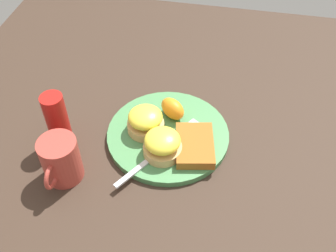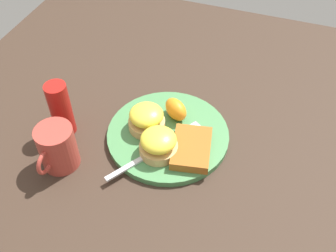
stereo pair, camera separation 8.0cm
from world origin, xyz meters
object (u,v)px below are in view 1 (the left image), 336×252
at_px(hashbrown_patty, 195,145).
at_px(orange_wedge, 171,108).
at_px(cup, 61,160).
at_px(condiment_bottle, 57,120).
at_px(sandwich_benedict_right, 160,144).
at_px(fork, 165,148).
at_px(sandwich_benedict_left, 145,122).

height_order(hashbrown_patty, orange_wedge, orange_wedge).
bearing_deg(cup, orange_wedge, 137.07).
distance_m(cup, condiment_bottle, 0.09).
height_order(sandwich_benedict_right, hashbrown_patty, sandwich_benedict_right).
xyz_separation_m(sandwich_benedict_right, fork, (-0.01, 0.01, -0.02)).
height_order(hashbrown_patty, fork, hashbrown_patty).
bearing_deg(fork, sandwich_benedict_left, -128.34).
bearing_deg(sandwich_benedict_right, hashbrown_patty, 109.64).
distance_m(sandwich_benedict_right, cup, 0.19).
height_order(sandwich_benedict_right, orange_wedge, sandwich_benedict_right).
xyz_separation_m(sandwich_benedict_right, hashbrown_patty, (-0.02, 0.07, -0.02)).
xyz_separation_m(orange_wedge, cup, (0.18, -0.17, 0.01)).
height_order(sandwich_benedict_right, fork, sandwich_benedict_right).
distance_m(hashbrown_patty, orange_wedge, 0.10).
relative_size(sandwich_benedict_left, sandwich_benedict_right, 1.00).
height_order(sandwich_benedict_left, cup, cup).
xyz_separation_m(fork, condiment_bottle, (0.01, -0.21, 0.05)).
bearing_deg(condiment_bottle, cup, 23.98).
bearing_deg(cup, sandwich_benedict_left, 135.43).
bearing_deg(sandwich_benedict_left, hashbrown_patty, 75.62).
relative_size(sandwich_benedict_right, condiment_bottle, 0.62).
bearing_deg(sandwich_benedict_right, cup, -65.00).
bearing_deg(fork, condiment_bottle, -87.26).
bearing_deg(orange_wedge, hashbrown_patty, 38.32).
bearing_deg(hashbrown_patty, fork, -79.08).
bearing_deg(sandwich_benedict_right, orange_wedge, 179.69).
height_order(hashbrown_patty, condiment_bottle, condiment_bottle).
relative_size(sandwich_benedict_left, fork, 0.38).
bearing_deg(cup, sandwich_benedict_right, 115.00).
distance_m(hashbrown_patty, fork, 0.06).
xyz_separation_m(sandwich_benedict_right, orange_wedge, (-0.10, 0.00, -0.00)).
bearing_deg(sandwich_benedict_left, cup, -44.57).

